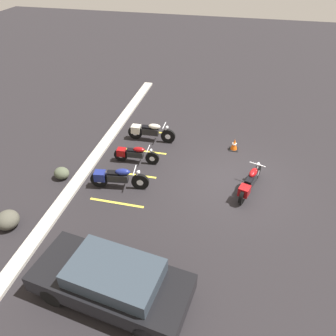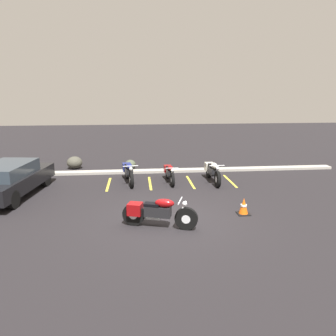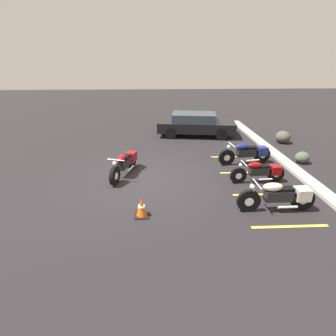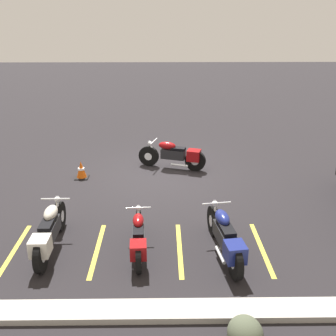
{
  "view_description": "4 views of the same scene",
  "coord_description": "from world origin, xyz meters",
  "views": [
    {
      "loc": [
        -10.56,
        0.3,
        8.29
      ],
      "look_at": [
        -1.08,
        2.52,
        1.09
      ],
      "focal_mm": 35.0,
      "sensor_mm": 36.0,
      "label": 1
    },
    {
      "loc": [
        -0.98,
        -9.54,
        3.93
      ],
      "look_at": [
        0.22,
        2.68,
        1.03
      ],
      "focal_mm": 35.0,
      "sensor_mm": 36.0,
      "label": 2
    },
    {
      "loc": [
        8.85,
        0.69,
        4.17
      ],
      "look_at": [
        0.43,
        1.08,
        0.61
      ],
      "focal_mm": 28.0,
      "sensor_mm": 36.0,
      "label": 3
    },
    {
      "loc": [
        -0.07,
        11.49,
        4.79
      ],
      "look_at": [
        -0.21,
        1.4,
        0.78
      ],
      "focal_mm": 42.0,
      "sensor_mm": 36.0,
      "label": 4
    }
  ],
  "objects": [
    {
      "name": "motorcycle_maroon_featured",
      "position": [
        -0.46,
        -0.52,
        0.47
      ],
      "size": [
        2.19,
        0.95,
        0.89
      ],
      "rotation": [
        0.0,
        0.0,
        -0.3
      ],
      "color": "black",
      "rests_on": "ground"
    },
    {
      "name": "stall_line_0",
      "position": [
        -2.21,
        4.22,
        0.0
      ],
      "size": [
        0.1,
        2.1,
        0.0
      ],
      "primitive_type": "cube",
      "color": "gold",
      "rests_on": "ground"
    },
    {
      "name": "traffic_cone",
      "position": [
        2.45,
        0.24,
        0.26
      ],
      "size": [
        0.4,
        0.4,
        0.55
      ],
      "color": "black",
      "rests_on": "ground"
    },
    {
      "name": "parked_bike_1",
      "position": [
        0.45,
        4.39,
        0.42
      ],
      "size": [
        0.56,
        2.0,
        0.79
      ],
      "rotation": [
        0.0,
        0.0,
        -1.52
      ],
      "color": "black",
      "rests_on": "ground"
    },
    {
      "name": "stall_line_3",
      "position": [
        3.16,
        4.22,
        0.0
      ],
      "size": [
        0.1,
        2.1,
        0.0
      ],
      "primitive_type": "cube",
      "color": "gold",
      "rests_on": "ground"
    },
    {
      "name": "stall_line_1",
      "position": [
        -0.42,
        4.22,
        0.0
      ],
      "size": [
        0.1,
        2.1,
        0.0
      ],
      "primitive_type": "cube",
      "color": "gold",
      "rests_on": "ground"
    },
    {
      "name": "concrete_curb",
      "position": [
        0.0,
        6.19,
        0.06
      ],
      "size": [
        18.0,
        0.5,
        0.12
      ],
      "primitive_type": "cube",
      "color": "#A8A399",
      "rests_on": "ground"
    },
    {
      "name": "ground",
      "position": [
        0.0,
        0.0,
        0.0
      ],
      "size": [
        60.0,
        60.0,
        0.0
      ],
      "primitive_type": "plane",
      "color": "black"
    },
    {
      "name": "stall_line_2",
      "position": [
        1.37,
        4.22,
        0.0
      ],
      "size": [
        0.1,
        2.1,
        0.0
      ],
      "primitive_type": "cube",
      "color": "gold",
      "rests_on": "ground"
    },
    {
      "name": "parked_bike_0",
      "position": [
        -1.35,
        4.51,
        0.48
      ],
      "size": [
        0.73,
        2.3,
        0.91
      ],
      "rotation": [
        0.0,
        0.0,
        -1.43
      ],
      "color": "black",
      "rests_on": "ground"
    },
    {
      "name": "parked_bike_2",
      "position": [
        2.35,
        4.25,
        0.48
      ],
      "size": [
        0.65,
        2.3,
        0.91
      ],
      "rotation": [
        0.0,
        0.0,
        -1.56
      ],
      "color": "black",
      "rests_on": "ground"
    },
    {
      "name": "landscape_rock_0",
      "position": [
        -1.31,
        6.9,
        0.25
      ],
      "size": [
        0.57,
        0.62,
        0.5
      ],
      "primitive_type": "ellipsoid",
      "rotation": [
        0.0,
        0.0,
        0.03
      ],
      "color": "#49503D",
      "rests_on": "ground"
    }
  ]
}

